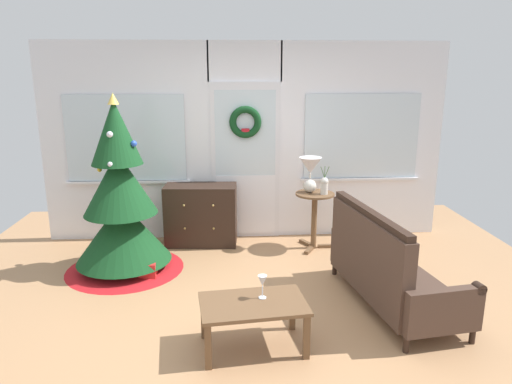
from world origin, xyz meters
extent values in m
plane|color=#AD7F56|center=(0.00, 0.00, 0.00)|extent=(6.76, 6.76, 0.00)
cube|color=white|center=(-1.52, 2.09, 1.27)|extent=(2.15, 0.08, 2.55)
cube|color=white|center=(1.52, 2.09, 1.27)|extent=(2.15, 0.08, 2.55)
cube|color=white|center=(0.00, 2.09, 2.30)|extent=(0.94, 0.08, 0.50)
cube|color=silver|center=(0.00, 2.05, 1.02)|extent=(0.90, 0.05, 2.05)
cube|color=white|center=(0.00, 2.03, 0.45)|extent=(0.78, 0.02, 0.80)
cube|color=silver|center=(0.00, 2.03, 1.40)|extent=(0.78, 0.01, 1.10)
cube|color=silver|center=(-1.52, 2.03, 1.35)|extent=(1.50, 0.01, 1.10)
cube|color=silver|center=(1.52, 2.03, 1.35)|extent=(1.50, 0.01, 1.10)
cube|color=silver|center=(-1.52, 2.02, 0.78)|extent=(1.59, 0.06, 0.03)
cube|color=silver|center=(1.52, 2.02, 0.78)|extent=(1.59, 0.06, 0.03)
torus|color=#123B1B|center=(0.00, 1.99, 1.55)|extent=(0.41, 0.09, 0.41)
cube|color=red|center=(0.00, 1.97, 1.42)|extent=(0.10, 0.02, 0.10)
cylinder|color=#4C331E|center=(-1.41, 1.02, 0.10)|extent=(0.10, 0.10, 0.19)
cone|color=red|center=(-1.41, 1.02, 0.05)|extent=(1.31, 1.31, 0.10)
cone|color=#14421E|center=(-1.41, 1.02, 0.45)|extent=(1.05, 1.05, 0.69)
cone|color=#14421E|center=(-1.41, 1.02, 1.00)|extent=(0.80, 0.80, 0.69)
cone|color=#14421E|center=(-1.41, 1.02, 1.55)|extent=(0.55, 0.55, 0.69)
cone|color=#E0BC4C|center=(-1.41, 1.02, 1.90)|extent=(0.12, 0.12, 0.12)
sphere|color=red|center=(-1.52, 1.23, 1.38)|extent=(0.07, 0.07, 0.07)
sphere|color=gold|center=(-1.64, 1.15, 1.13)|extent=(0.05, 0.05, 0.05)
sphere|color=silver|center=(-1.43, 0.78, 1.26)|extent=(0.05, 0.05, 0.05)
sphere|color=#264CB2|center=(-1.21, 0.96, 1.44)|extent=(0.07, 0.07, 0.07)
sphere|color=red|center=(-1.61, 0.73, 0.68)|extent=(0.06, 0.06, 0.06)
sphere|color=gold|center=(-1.56, 0.73, 0.72)|extent=(0.06, 0.06, 0.06)
sphere|color=silver|center=(-1.42, 0.84, 1.55)|extent=(0.07, 0.07, 0.07)
cube|color=black|center=(-0.58, 1.79, 0.39)|extent=(0.93, 0.48, 0.78)
sphere|color=tan|center=(-0.78, 1.58, 0.58)|extent=(0.03, 0.03, 0.03)
sphere|color=tan|center=(-0.42, 1.56, 0.58)|extent=(0.03, 0.03, 0.03)
sphere|color=tan|center=(-0.78, 1.58, 0.28)|extent=(0.03, 0.03, 0.03)
sphere|color=tan|center=(-0.42, 1.56, 0.28)|extent=(0.03, 0.03, 0.03)
cylinder|color=black|center=(1.76, -0.67, 0.07)|extent=(0.05, 0.05, 0.14)
cylinder|color=black|center=(1.52, 0.83, 0.07)|extent=(0.05, 0.05, 0.14)
cylinder|color=black|center=(1.17, -0.77, 0.07)|extent=(0.05, 0.05, 0.14)
cylinder|color=black|center=(0.93, 0.74, 0.07)|extent=(0.05, 0.05, 0.14)
cube|color=#473328|center=(1.35, 0.03, 0.21)|extent=(0.94, 1.56, 0.14)
cube|color=#473328|center=(1.05, -0.01, 0.59)|extent=(0.35, 1.47, 0.62)
cube|color=black|center=(1.05, -0.01, 0.93)|extent=(0.30, 1.43, 0.06)
cube|color=#473328|center=(1.47, -0.74, 0.33)|extent=(0.67, 0.19, 0.38)
cylinder|color=black|center=(1.75, -0.69, 0.50)|extent=(0.10, 0.10, 0.09)
cube|color=#473328|center=(1.22, 0.80, 0.33)|extent=(0.67, 0.19, 0.38)
cylinder|color=black|center=(1.51, 0.85, 0.50)|extent=(0.10, 0.10, 0.09)
cylinder|color=brown|center=(0.84, 1.54, 0.71)|extent=(0.48, 0.48, 0.02)
cylinder|color=brown|center=(0.84, 1.54, 0.35)|extent=(0.07, 0.07, 0.69)
cube|color=brown|center=(1.00, 1.54, 0.02)|extent=(0.20, 0.05, 0.04)
cube|color=brown|center=(0.76, 1.68, 0.02)|extent=(0.14, 0.20, 0.04)
cube|color=brown|center=(0.76, 1.41, 0.02)|extent=(0.14, 0.20, 0.04)
sphere|color=silver|center=(0.78, 1.58, 0.80)|extent=(0.16, 0.16, 0.16)
cylinder|color=silver|center=(0.78, 1.58, 0.93)|extent=(0.02, 0.02, 0.06)
cone|color=silver|center=(0.78, 1.58, 1.06)|extent=(0.28, 0.28, 0.20)
cylinder|color=beige|center=(0.94, 1.48, 0.80)|extent=(0.09, 0.09, 0.16)
sphere|color=beige|center=(0.94, 1.48, 0.88)|extent=(0.10, 0.10, 0.10)
cylinder|color=#4C7042|center=(0.92, 1.48, 0.98)|extent=(0.07, 0.01, 0.17)
cylinder|color=#4C7042|center=(0.94, 1.48, 0.98)|extent=(0.01, 0.01, 0.18)
cylinder|color=#4C7042|center=(0.96, 1.48, 0.98)|extent=(0.07, 0.01, 0.17)
cube|color=brown|center=(-0.04, -0.63, 0.39)|extent=(0.90, 0.61, 0.03)
cube|color=brown|center=(-0.39, -0.89, 0.19)|extent=(0.05, 0.05, 0.37)
cube|color=brown|center=(0.36, -0.80, 0.19)|extent=(0.05, 0.05, 0.37)
cube|color=brown|center=(-0.44, -0.45, 0.19)|extent=(0.05, 0.05, 0.37)
cube|color=brown|center=(0.31, -0.36, 0.19)|extent=(0.05, 0.05, 0.37)
cylinder|color=silver|center=(0.04, -0.56, 0.40)|extent=(0.06, 0.06, 0.01)
cylinder|color=silver|center=(0.04, -0.56, 0.46)|extent=(0.01, 0.01, 0.10)
cone|color=silver|center=(0.04, -0.56, 0.55)|extent=(0.08, 0.08, 0.09)
cube|color=red|center=(-1.11, 0.76, 0.09)|extent=(0.18, 0.16, 0.18)
camera|label=1|loc=(-0.22, -4.00, 2.17)|focal=32.94mm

